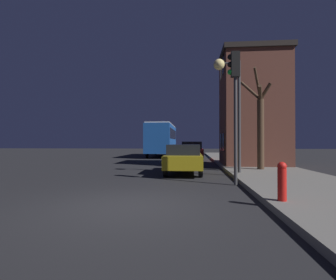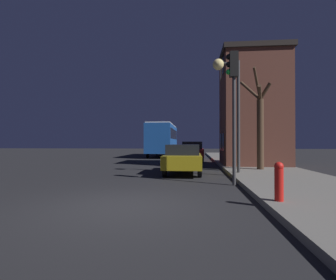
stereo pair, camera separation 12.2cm
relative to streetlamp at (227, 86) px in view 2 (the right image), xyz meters
name	(u,v)px [view 2 (the right image)]	position (x,y,z in m)	size (l,w,h in m)	color
ground_plane	(124,206)	(-3.19, -6.00, -4.12)	(120.00, 120.00, 0.00)	black
brick_building	(252,108)	(2.17, 4.70, -0.43)	(3.97, 4.05, 7.00)	brown
streetlamp	(227,86)	(0.00, 0.00, 0.00)	(1.23, 0.51, 5.20)	#38383A
traffic_light	(233,90)	(-0.11, -2.64, -0.72)	(0.43, 0.24, 4.76)	#38383A
bare_tree	(260,124)	(1.83, 1.57, -1.65)	(1.43, 1.94, 4.97)	#473323
bus	(163,138)	(-4.88, 16.43, -2.04)	(2.47, 9.53, 3.49)	#194793
car_near_lane	(183,158)	(-2.03, 0.79, -3.35)	(1.72, 4.39, 1.42)	olive
car_mid_lane	(192,151)	(-1.63, 10.27, -3.28)	(1.82, 4.68, 1.60)	#B21E19
fire_hydrant	(279,180)	(0.45, -5.83, -3.48)	(0.21, 0.21, 0.91)	red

